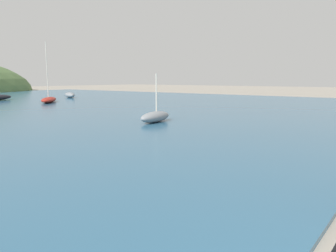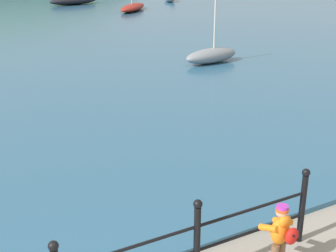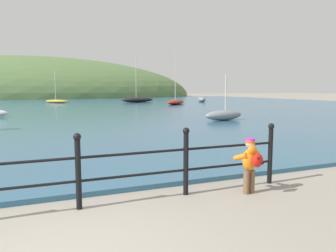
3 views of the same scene
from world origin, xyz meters
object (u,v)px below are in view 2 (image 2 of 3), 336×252
(boat_mid_harbor, at_px, (133,7))
(boat_far_left, at_px, (211,55))
(child_in_coat, at_px, (281,232))
(boat_far_right, at_px, (74,0))

(boat_mid_harbor, xyz_separation_m, boat_far_left, (-4.95, -17.82, 0.02))
(boat_mid_harbor, height_order, boat_far_left, boat_mid_harbor)
(child_in_coat, distance_m, boat_far_right, 36.55)
(child_in_coat, bearing_deg, boat_far_left, 60.02)
(boat_mid_harbor, xyz_separation_m, boat_far_right, (-2.40, 6.62, 0.06))
(child_in_coat, distance_m, boat_far_left, 12.72)
(boat_mid_harbor, distance_m, boat_far_left, 18.49)
(child_in_coat, relative_size, boat_mid_harbor, 0.17)
(boat_mid_harbor, bearing_deg, child_in_coat, -111.40)
(child_in_coat, height_order, boat_mid_harbor, boat_mid_harbor)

